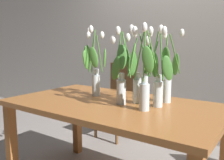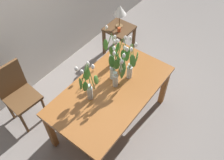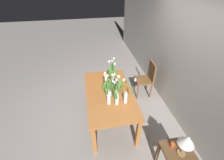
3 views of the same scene
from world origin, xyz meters
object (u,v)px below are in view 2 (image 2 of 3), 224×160
(tulip_vase_0, at_px, (112,55))
(dining_chair, at_px, (17,92))
(tulip_vase_5, at_px, (88,86))
(side_table, at_px, (119,33))
(tulip_vase_4, at_px, (123,60))
(pillar_candle, at_px, (119,30))
(tulip_vase_2, at_px, (118,72))
(tulip_vase_3, at_px, (113,67))
(dining_table, at_px, (111,94))
(table_lamp, at_px, (120,11))
(tulip_vase_1, at_px, (130,65))

(tulip_vase_0, distance_m, dining_chair, 1.34)
(tulip_vase_5, xyz_separation_m, side_table, (1.55, 0.69, -0.54))
(tulip_vase_5, xyz_separation_m, dining_chair, (-0.39, 0.95, -0.45))
(tulip_vase_4, height_order, dining_chair, tulip_vase_4)
(tulip_vase_4, xyz_separation_m, pillar_candle, (0.86, 0.68, -0.36))
(tulip_vase_2, height_order, tulip_vase_3, tulip_vase_2)
(dining_table, bearing_deg, tulip_vase_0, 36.80)
(tulip_vase_4, xyz_separation_m, side_table, (0.96, 0.74, -0.51))
(tulip_vase_3, distance_m, tulip_vase_4, 0.16)
(dining_table, distance_m, tulip_vase_4, 0.44)
(tulip_vase_3, bearing_deg, dining_table, -148.77)
(tulip_vase_4, bearing_deg, tulip_vase_3, 169.08)
(tulip_vase_5, height_order, dining_chair, tulip_vase_5)
(dining_chair, bearing_deg, tulip_vase_2, -55.13)
(tulip_vase_3, relative_size, tulip_vase_5, 0.93)
(dining_chair, xyz_separation_m, side_table, (1.93, -0.26, -0.09))
(pillar_candle, bearing_deg, side_table, 33.12)
(tulip_vase_0, bearing_deg, pillar_candle, 30.22)
(tulip_vase_2, relative_size, table_lamp, 1.42)
(side_table, xyz_separation_m, table_lamp, (0.03, 0.02, 0.42))
(tulip_vase_1, bearing_deg, dining_table, 169.17)
(tulip_vase_1, height_order, tulip_vase_3, tulip_vase_1)
(dining_table, height_order, tulip_vase_0, tulip_vase_0)
(tulip_vase_5, bearing_deg, tulip_vase_2, -20.03)
(tulip_vase_4, height_order, tulip_vase_5, tulip_vase_5)
(tulip_vase_1, relative_size, dining_chair, 0.61)
(tulip_vase_2, relative_size, pillar_candle, 7.54)
(tulip_vase_4, bearing_deg, dining_table, -168.28)
(tulip_vase_3, bearing_deg, tulip_vase_5, 177.43)
(tulip_vase_1, distance_m, dining_chair, 1.54)
(dining_table, bearing_deg, dining_chair, 121.48)
(dining_table, distance_m, dining_chair, 1.26)
(tulip_vase_3, relative_size, side_table, 0.99)
(tulip_vase_1, bearing_deg, table_lamp, 41.20)
(dining_table, bearing_deg, side_table, 32.24)
(dining_table, height_order, side_table, dining_table)
(side_table, bearing_deg, tulip_vase_5, -155.97)
(tulip_vase_0, height_order, tulip_vase_5, tulip_vase_5)
(pillar_candle, bearing_deg, dining_table, -147.82)
(tulip_vase_2, distance_m, pillar_candle, 1.38)
(tulip_vase_1, relative_size, side_table, 1.04)
(pillar_candle, bearing_deg, table_lamp, 33.86)
(tulip_vase_0, relative_size, tulip_vase_4, 0.98)
(table_lamp, bearing_deg, dining_chair, 172.92)
(pillar_candle, bearing_deg, tulip_vase_5, -156.59)
(tulip_vase_2, relative_size, tulip_vase_5, 0.97)
(tulip_vase_4, relative_size, dining_chair, 0.60)
(dining_chair, bearing_deg, tulip_vase_1, -49.81)
(dining_table, height_order, table_lamp, table_lamp)
(tulip_vase_4, height_order, side_table, tulip_vase_4)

